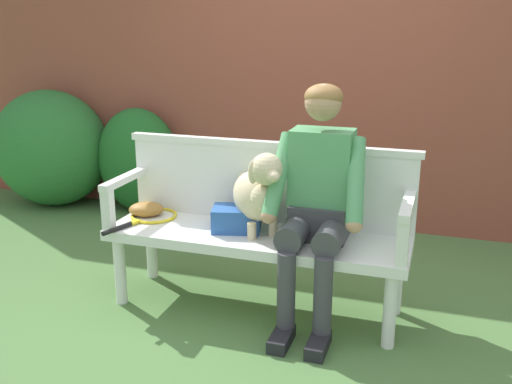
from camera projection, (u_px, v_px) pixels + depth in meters
The scene contains 13 objects.
ground_plane at pixel (256, 307), 3.52m from camera, with size 40.00×40.00×0.00m, color #4C753D.
brick_garden_fence at pixel (324, 59), 4.75m from camera, with size 8.00×0.30×2.74m, color brown.
hedge_bush_far_left at pixel (51, 148), 5.36m from camera, with size 1.10×0.91×1.07m, color #286B2D.
hedge_bush_mid_right at pixel (139, 160), 5.18m from camera, with size 0.76×0.53×0.94m, color #1E5B23.
garden_bench at pixel (256, 243), 3.40m from camera, with size 1.77×0.52×0.48m.
bench_backrest at pixel (268, 181), 3.52m from camera, with size 1.81×0.06×0.50m.
bench_armrest_left_end at pixel (119, 191), 3.50m from camera, with size 0.06×0.52×0.28m.
bench_armrest_right_end at pixel (406, 220), 2.99m from camera, with size 0.06×0.52×0.28m.
person_seated at pixel (318, 196), 3.18m from camera, with size 0.56×0.66×1.35m.
dog_on_bench at pixel (258, 192), 3.30m from camera, with size 0.43×0.46×0.50m.
tennis_racket at pixel (151, 217), 3.63m from camera, with size 0.36×0.58×0.03m.
baseball_glove at pixel (146, 209), 3.66m from camera, with size 0.22×0.17×0.09m, color #9E6B2D.
sports_bag at pixel (237, 219), 3.41m from camera, with size 0.28×0.20×0.14m, color #2856A3.
Camera 1 is at (1.00, -3.01, 1.67)m, focal length 40.67 mm.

